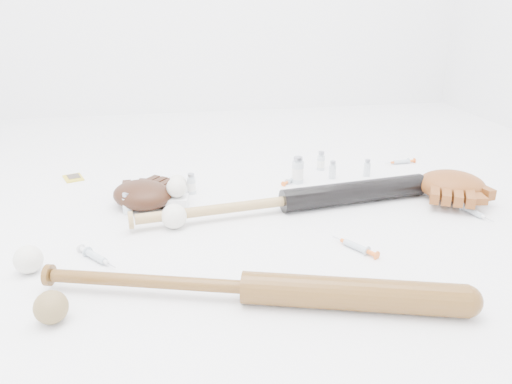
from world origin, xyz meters
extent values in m
plane|color=white|center=(0.00, 0.00, 0.00)|extent=(3.00, 3.00, 0.00)
cube|color=gold|center=(-0.57, 0.45, 0.00)|extent=(0.09, 0.10, 0.00)
cube|color=white|center=(-0.20, 0.11, 0.02)|extent=(0.08, 0.08, 0.04)
sphere|color=silver|center=(-0.20, 0.11, 0.07)|extent=(0.06, 0.06, 0.06)
sphere|color=silver|center=(-0.57, -0.23, 0.03)|extent=(0.07, 0.07, 0.07)
sphere|color=silver|center=(-0.19, 0.23, 0.03)|extent=(0.07, 0.07, 0.07)
sphere|color=silver|center=(-0.21, -0.04, 0.04)|extent=(0.07, 0.07, 0.07)
sphere|color=olive|center=(-0.47, -0.45, 0.03)|extent=(0.07, 0.07, 0.07)
cylinder|color=silver|center=(0.51, 0.28, 0.03)|extent=(0.02, 0.02, 0.06)
cylinder|color=silver|center=(0.36, 0.38, 0.04)|extent=(0.03, 0.03, 0.07)
cylinder|color=silver|center=(-0.15, 0.22, 0.04)|extent=(0.03, 0.03, 0.07)
cylinder|color=silver|center=(0.24, 0.26, 0.05)|extent=(0.04, 0.04, 0.10)
cylinder|color=silver|center=(-0.35, 0.09, 0.03)|extent=(0.03, 0.03, 0.07)
cylinder|color=silver|center=(0.37, 0.28, 0.03)|extent=(0.03, 0.03, 0.07)
camera|label=1|loc=(-0.21, -1.37, 0.63)|focal=35.00mm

